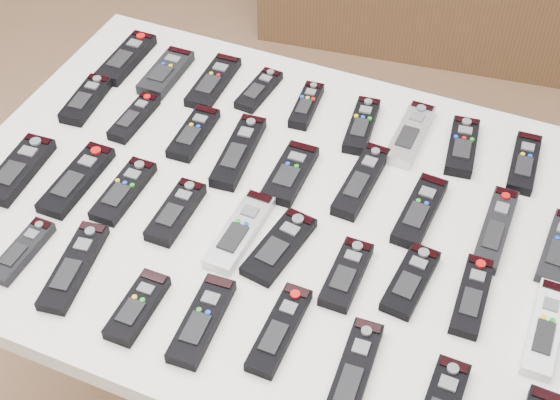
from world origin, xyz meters
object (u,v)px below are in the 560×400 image
at_px(remote_0, 126,58).
at_px(remote_3, 259,90).
at_px(remote_18, 18,169).
at_px(remote_29, 22,251).
at_px(remote_32, 202,321).
at_px(remote_33, 279,330).
at_px(remote_12, 239,151).
at_px(remote_26, 472,296).
at_px(table, 280,228).
at_px(remote_19, 77,180).
at_px(remote_21, 176,212).
at_px(remote_17, 558,248).
at_px(remote_7, 462,146).
at_px(remote_25, 411,281).
at_px(remote_9, 86,100).
at_px(remote_8, 524,163).
at_px(remote_13, 290,173).
at_px(remote_24, 346,274).
at_px(remote_4, 306,105).
at_px(remote_6, 410,134).
at_px(remote_27, 545,328).
at_px(remote_31, 138,307).
at_px(remote_30, 74,267).
at_px(remote_11, 194,133).
at_px(remote_15, 420,211).
at_px(remote_2, 213,82).
at_px(remote_1, 166,72).
at_px(remote_10, 134,118).
at_px(remote_23, 279,246).
at_px(remote_34, 353,374).
at_px(remote_22, 240,231).
at_px(remote_5, 362,125).
at_px(remote_16, 495,229).
at_px(remote_14, 361,181).
at_px(remote_20, 124,191).

relative_size(remote_0, remote_3, 1.29).
height_order(remote_18, remote_29, remote_18).
relative_size(remote_32, remote_33, 0.99).
relative_size(remote_12, remote_26, 1.23).
relative_size(table, remote_19, 6.54).
bearing_deg(remote_21, remote_17, 15.25).
bearing_deg(table, remote_7, 46.43).
bearing_deg(remote_25, remote_9, 170.75).
bearing_deg(remote_8, remote_13, -156.63).
bearing_deg(remote_26, remote_12, 159.43).
bearing_deg(remote_0, remote_24, -31.20).
xyz_separation_m(remote_4, remote_6, (0.23, -0.00, 0.00)).
xyz_separation_m(remote_27, remote_31, (-0.62, -0.22, 0.00)).
height_order(remote_27, remote_30, same).
distance_m(remote_11, remote_18, 0.35).
bearing_deg(remote_3, remote_18, -123.65).
distance_m(table, remote_15, 0.27).
relative_size(remote_7, remote_11, 1.03).
xyz_separation_m(remote_11, remote_21, (0.07, -0.21, 0.00)).
distance_m(remote_2, remote_6, 0.45).
distance_m(remote_1, remote_10, 0.16).
relative_size(remote_23, remote_30, 0.88).
bearing_deg(remote_18, remote_34, -17.10).
bearing_deg(remote_22, remote_15, 32.82).
xyz_separation_m(remote_10, remote_30, (0.11, -0.38, -0.00)).
bearing_deg(remote_23, table, 120.86).
bearing_deg(remote_6, remote_5, -171.67).
bearing_deg(remote_2, remote_17, -15.57).
bearing_deg(remote_7, remote_8, -6.59).
distance_m(remote_9, remote_10, 0.12).
relative_size(remote_18, remote_23, 1.07).
distance_m(remote_10, remote_13, 0.36).
bearing_deg(remote_25, remote_22, -172.80).
height_order(table, remote_29, remote_29).
bearing_deg(remote_24, remote_17, 31.67).
bearing_deg(remote_3, remote_16, -15.17).
xyz_separation_m(remote_12, remote_14, (0.25, 0.02, 0.00)).
height_order(remote_0, remote_27, remote_0).
height_order(remote_3, remote_8, remote_8).
bearing_deg(remote_21, remote_0, 130.37).
bearing_deg(remote_6, remote_30, -127.05).
bearing_deg(remote_4, remote_23, -80.63).
height_order(remote_3, remote_12, remote_12).
distance_m(remote_16, remote_20, 0.69).
height_order(remote_5, remote_18, same).
xyz_separation_m(remote_8, remote_34, (-0.15, -0.58, 0.00)).
xyz_separation_m(remote_0, remote_9, (-0.00, -0.16, 0.00)).
xyz_separation_m(remote_5, remote_18, (-0.57, -0.39, 0.00)).
xyz_separation_m(remote_16, remote_23, (-0.34, -0.19, -0.00)).
bearing_deg(remote_23, remote_7, 67.04).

